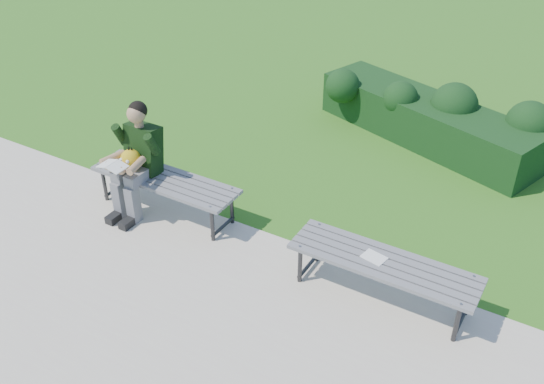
% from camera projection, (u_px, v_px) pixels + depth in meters
% --- Properties ---
extents(ground, '(80.00, 80.00, 0.00)m').
position_uv_depth(ground, '(284.00, 240.00, 6.67)').
color(ground, '#337C21').
rests_on(ground, ground).
extents(walkway, '(30.00, 3.50, 0.02)m').
position_uv_depth(walkway, '(188.00, 343.00, 5.40)').
color(walkway, beige).
rests_on(walkway, ground).
extents(hedge, '(3.37, 1.84, 0.89)m').
position_uv_depth(hedge, '(432.00, 116.00, 8.38)').
color(hedge, '#163B0F').
rests_on(hedge, ground).
extents(bench_left, '(1.80, 0.50, 0.46)m').
position_uv_depth(bench_left, '(165.00, 182.00, 6.89)').
color(bench_left, gray).
rests_on(bench_left, walkway).
extents(bench_right, '(1.80, 0.50, 0.46)m').
position_uv_depth(bench_right, '(383.00, 266.00, 5.67)').
color(bench_right, gray).
rests_on(bench_right, walkway).
extents(seated_boy, '(0.56, 0.76, 1.31)m').
position_uv_depth(seated_boy, '(136.00, 156.00, 6.78)').
color(seated_boy, gray).
rests_on(seated_boy, walkway).
extents(paper_sheet, '(0.25, 0.20, 0.01)m').
position_uv_depth(paper_sheet, '(374.00, 257.00, 5.68)').
color(paper_sheet, white).
rests_on(paper_sheet, bench_right).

